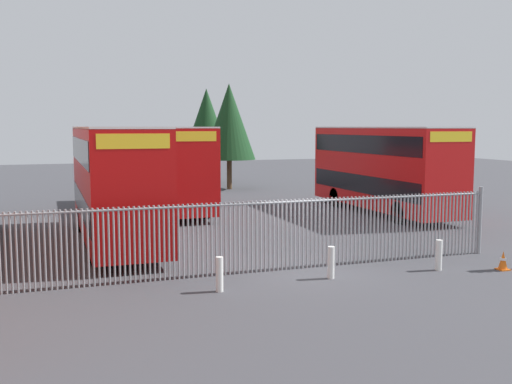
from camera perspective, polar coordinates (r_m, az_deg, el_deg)
ground_plane at (r=26.08m, az=-2.94°, el=-3.46°), size 100.00×100.00×0.00m
palisade_fence at (r=18.07m, az=1.08°, el=-4.02°), size 16.02×0.14×2.35m
double_decker_bus_near_gate at (r=23.06m, az=-13.45°, el=1.17°), size 2.54×10.81×4.42m
double_decker_bus_behind_fence_left at (r=30.99m, az=12.08°, el=2.47°), size 2.54×10.81×4.42m
double_decker_bus_behind_fence_right at (r=31.60m, az=-8.33°, el=2.61°), size 2.54×10.81×4.42m
bollard_near_left at (r=16.07m, az=-3.53°, el=-7.91°), size 0.20×0.20×0.95m
bollard_center_front at (r=17.52m, az=7.24°, el=-6.76°), size 0.20×0.20×0.95m
bollard_near_right at (r=19.22m, az=17.20°, el=-5.82°), size 0.20×0.20×0.95m
traffic_cone_by_gate at (r=19.96m, az=22.70°, el=-6.13°), size 0.34×0.34×0.59m
tree_tall_back at (r=46.96m, az=-4.78°, el=6.84°), size 3.51×3.51×7.40m
tree_short_side at (r=42.01m, az=-2.61°, el=6.77°), size 3.73×3.73×7.45m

